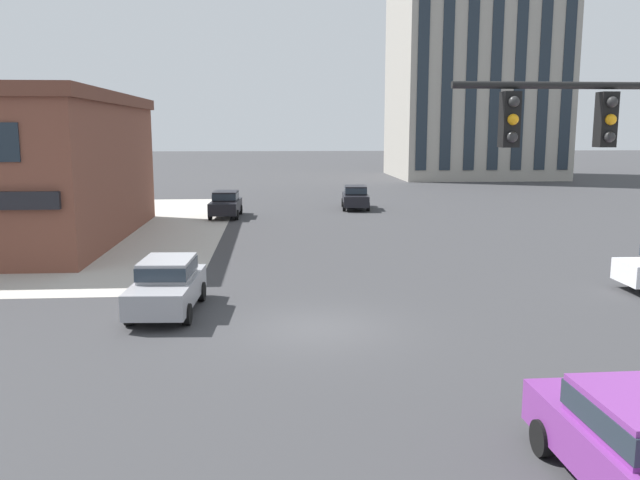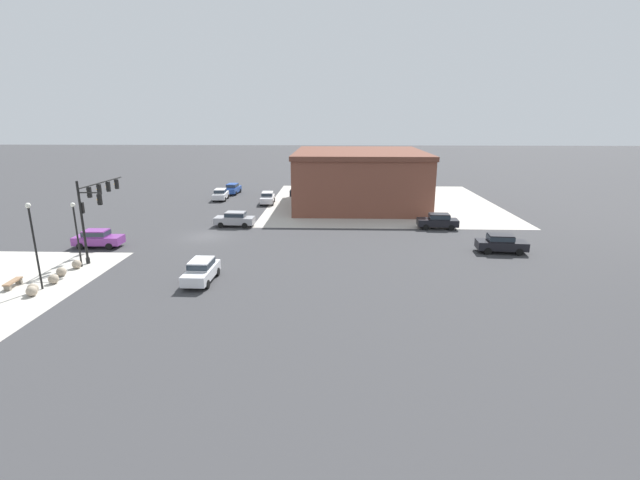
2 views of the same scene
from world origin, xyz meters
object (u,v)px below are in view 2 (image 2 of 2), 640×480
Objects in this scene: car_main_mid at (235,218)px; bollard_sphere_curb_e at (32,291)px; bollard_sphere_curb_b at (61,272)px; street_lamp_mid_sidewalk at (34,237)px; street_lamp_corner_near at (76,227)px; car_main_northbound_near at (501,243)px; car_cross_westbound at (201,270)px; bollard_sphere_curb_c at (53,279)px; car_main_southbound_near at (221,194)px; car_cross_eastbound at (267,197)px; traffic_signal_main at (94,203)px; car_parked_curb at (438,220)px; bollard_sphere_curb_a at (77,264)px; car_main_southbound_far at (98,238)px; car_cross_far at (233,188)px; bollard_sphere_curb_d at (33,288)px; bench_near_signal at (13,283)px.

bollard_sphere_curb_e is at bearing -24.59° from car_main_mid.
street_lamp_mid_sidewalk is (2.70, 0.21, 3.50)m from bollard_sphere_curb_b.
street_lamp_corner_near is (-6.33, -0.06, 3.01)m from bollard_sphere_curb_e.
car_cross_westbound is (8.43, -25.10, 0.00)m from car_main_northbound_near.
car_main_southbound_near is (-35.13, 3.70, 0.56)m from bollard_sphere_curb_c.
street_lamp_mid_sidewalk reaches higher than car_cross_eastbound.
street_lamp_corner_near is (2.72, -0.25, -1.43)m from traffic_signal_main.
car_parked_curb is (16.90, 28.54, 0.00)m from car_main_southbound_near.
car_main_mid reaches higher than bollard_sphere_curb_a.
street_lamp_corner_near is at bearing -105.79° from car_cross_westbound.
car_cross_eastbound is at bearing 150.69° from car_main_southbound_far.
car_main_southbound_far is (-10.73, -1.46, -2.95)m from street_lamp_mid_sidewalk.
bollard_sphere_curb_c is 40.88m from car_cross_far.
car_main_southbound_near is (-31.22, 3.79, -2.45)m from street_lamp_corner_near.
car_main_northbound_near is at bearing 89.40° from car_main_southbound_far.
street_lamp_mid_sidewalk is at bearing -6.10° from car_main_southbound_near.
street_lamp_corner_near is 30.71m from car_cross_eastbound.
car_cross_far is at bearing 173.99° from bollard_sphere_curb_c.
car_cross_far is (-43.07, 4.31, 0.56)m from bollard_sphere_curb_e.
car_cross_westbound is at bearing 103.84° from bollard_sphere_curb_d.
car_cross_westbound reaches higher than bollard_sphere_curb_e.
car_cross_far is (-31.41, -31.70, 0.00)m from car_main_northbound_near.
car_main_southbound_near is (-35.95, 6.20, 0.59)m from bench_near_signal.
bollard_sphere_curb_a is at bearing -176.32° from bollard_sphere_curb_c.
car_main_southbound_near is 26.05m from car_main_southbound_far.
traffic_signal_main is 3.08m from street_lamp_corner_near.
bollard_sphere_curb_a is at bearing -178.10° from bollard_sphere_curb_e.
street_lamp_corner_near is at bearing -66.11° from car_parked_curb.
bollard_sphere_curb_c is 0.16× the size of car_cross_far.
car_parked_curb is (-20.17, 32.52, 0.56)m from bollard_sphere_curb_d.
street_lamp_mid_sidewalk reaches higher than car_main_southbound_near.
bollard_sphere_curb_e is at bearing 0.53° from street_lamp_corner_near.
car_cross_westbound is (0.79, 11.26, 0.56)m from bollard_sphere_curb_b.
car_cross_westbound is at bearing 11.81° from car_main_southbound_near.
traffic_signal_main is 1.71× the size of car_main_mid.
bench_near_signal is 0.42× the size of car_main_southbound_far.
car_cross_eastbound is 25.41m from car_parked_curb.
car_main_mid is at bearing 128.31° from car_main_southbound_far.
car_cross_eastbound is at bearing 173.37° from car_main_mid.
street_lamp_corner_near is (-4.73, 2.41, 3.05)m from bench_near_signal.
bollard_sphere_curb_c is at bearing 108.09° from bench_near_signal.
car_main_southbound_near is (-28.50, 3.54, -3.88)m from traffic_signal_main.
traffic_signal_main is 10.61× the size of bollard_sphere_curb_c.
car_cross_far is at bearing 173.10° from traffic_signal_main.
car_main_southbound_far is at bearing -149.14° from traffic_signal_main.
traffic_signal_main is 12.79m from car_cross_westbound.
car_cross_westbound is (8.82, 12.51, 0.00)m from car_main_southbound_far.
car_main_southbound_near is at bearing 172.93° from traffic_signal_main.
bollard_sphere_curb_a is 4.85m from bench_near_signal.
bollard_sphere_curb_b is at bearing -30.45° from car_main_mid.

